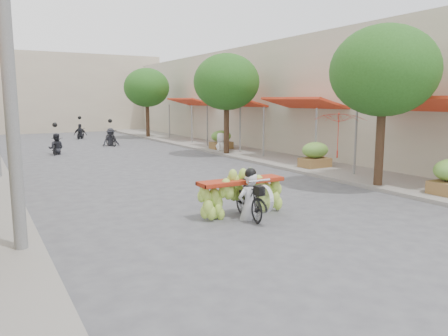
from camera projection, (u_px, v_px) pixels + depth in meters
ground at (347, 253)px, 8.32m from camera, size 120.00×120.00×0.00m
sidewalk_right at (242, 151)px, 24.61m from camera, size 4.00×60.00×0.12m
shophouse_row_right at (323, 98)px, 25.73m from camera, size 9.77×40.00×6.00m
far_building at (47, 93)px, 40.42m from camera, size 20.00×6.00×7.00m
utility_pole_near at (6, 34)px, 7.64m from camera, size 0.60×0.24×8.00m
street_tree_near at (384, 71)px, 13.80m from camera, size 3.40×3.40×5.25m
street_tree_mid at (226, 82)px, 22.39m from camera, size 3.40×3.40×5.25m
street_tree_far at (147, 88)px, 32.70m from camera, size 3.40×3.40×5.25m
produce_crate_mid at (315, 153)px, 18.11m from camera, size 1.20×0.88×1.16m
produce_crate_far at (221, 138)px, 24.98m from camera, size 1.20×0.88×1.16m
banana_motorbike at (246, 189)px, 10.75m from camera, size 2.27×1.82×2.14m
market_umbrella at (340, 111)px, 16.12m from camera, size 2.04×2.04×1.77m
pedestrian at (221, 133)px, 24.25m from camera, size 1.07×1.04×1.90m
bg_motorbike_a at (56, 140)px, 23.22m from camera, size 1.02×1.62×1.95m
bg_motorbike_b at (111, 133)px, 27.49m from camera, size 1.10×1.88×1.95m
bg_motorbike_c at (80, 128)px, 32.42m from camera, size 1.14×1.48×1.95m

